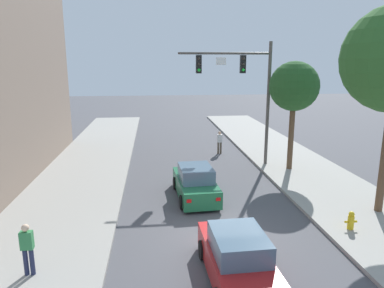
% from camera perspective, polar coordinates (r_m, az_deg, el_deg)
% --- Properties ---
extents(ground_plane, '(120.00, 120.00, 0.00)m').
position_cam_1_polar(ground_plane, '(13.84, 4.71, -14.81)').
color(ground_plane, '#4C4C51').
extents(sidewalk_left, '(5.00, 60.00, 0.15)m').
position_cam_1_polar(sidewalk_left, '(14.18, -23.02, -14.80)').
color(sidewalk_left, '#99968E').
rests_on(sidewalk_left, ground).
extents(sidewalk_right, '(5.00, 60.00, 0.15)m').
position_cam_1_polar(sidewalk_right, '(16.26, 28.36, -11.73)').
color(sidewalk_right, '#99968E').
rests_on(sidewalk_right, ground).
extents(traffic_signal_mast, '(5.61, 0.38, 7.50)m').
position_cam_1_polar(traffic_signal_mast, '(21.93, 8.34, 9.81)').
color(traffic_signal_mast, '#514C47').
rests_on(traffic_signal_mast, sidewalk_right).
extents(car_lead_green, '(2.01, 4.32, 1.60)m').
position_cam_1_polar(car_lead_green, '(17.33, 0.54, -6.31)').
color(car_lead_green, '#1E663D').
rests_on(car_lead_green, ground).
extents(car_following_red, '(1.94, 4.29, 1.60)m').
position_cam_1_polar(car_following_red, '(11.24, 7.24, -17.70)').
color(car_following_red, '#B21E1E').
rests_on(car_following_red, ground).
extents(pedestrian_sidewalk_left_walker, '(0.36, 0.22, 1.64)m').
position_cam_1_polar(pedestrian_sidewalk_left_walker, '(12.09, -24.82, -14.71)').
color(pedestrian_sidewalk_left_walker, '#232847').
rests_on(pedestrian_sidewalk_left_walker, sidewalk_left).
extents(pedestrian_crossing_road, '(0.36, 0.22, 1.64)m').
position_cam_1_polar(pedestrian_crossing_road, '(25.61, 4.43, 0.42)').
color(pedestrian_crossing_road, brown).
rests_on(pedestrian_crossing_road, ground).
extents(fire_hydrant, '(0.48, 0.24, 0.72)m').
position_cam_1_polar(fire_hydrant, '(15.28, 24.05, -11.08)').
color(fire_hydrant, gold).
rests_on(fire_hydrant, sidewalk_right).
extents(street_tree_second, '(2.86, 2.86, 6.37)m').
position_cam_1_polar(street_tree_second, '(21.64, 16.00, 8.74)').
color(street_tree_second, brown).
rests_on(street_tree_second, sidewalk_right).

